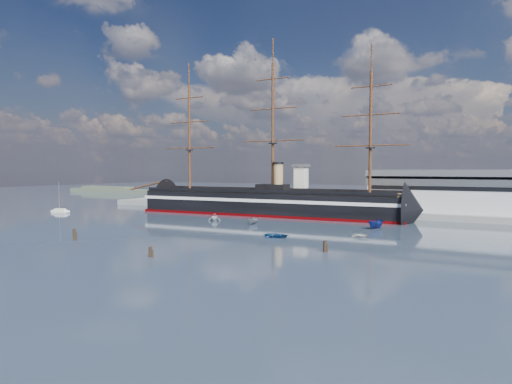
% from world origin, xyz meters
% --- Properties ---
extents(ground, '(600.00, 600.00, 0.00)m').
position_xyz_m(ground, '(0.00, 40.00, 0.00)').
color(ground, '#2D3844').
rests_on(ground, ground).
extents(quay, '(180.00, 18.00, 2.00)m').
position_xyz_m(quay, '(10.00, 76.00, 0.00)').
color(quay, slate).
rests_on(quay, ground).
extents(warehouse, '(63.00, 21.00, 11.60)m').
position_xyz_m(warehouse, '(58.00, 80.00, 7.98)').
color(warehouse, '#B7BABC').
rests_on(warehouse, ground).
extents(quay_tower, '(5.00, 5.00, 15.00)m').
position_xyz_m(quay_tower, '(3.00, 73.00, 9.75)').
color(quay_tower, silver).
rests_on(quay_tower, ground).
extents(shoreline, '(120.00, 10.00, 4.00)m').
position_xyz_m(shoreline, '(-139.23, 135.00, 1.45)').
color(shoreline, '#3F4C38').
rests_on(shoreline, ground).
extents(warship, '(113.24, 20.41, 53.94)m').
position_xyz_m(warship, '(-5.55, 60.00, 4.04)').
color(warship, black).
rests_on(warship, ground).
extents(sailboat, '(6.88, 2.78, 10.70)m').
position_xyz_m(sailboat, '(-70.64, 31.57, 0.68)').
color(sailboat, silver).
rests_on(sailboat, ground).
extents(motorboat_b, '(1.65, 3.45, 1.56)m').
position_xyz_m(motorboat_b, '(19.62, 17.93, 0.00)').
color(motorboat_b, navy).
rests_on(motorboat_b, ground).
extents(motorboat_c, '(5.23, 1.94, 2.09)m').
position_xyz_m(motorboat_c, '(3.94, 35.86, 0.00)').
color(motorboat_c, slate).
rests_on(motorboat_c, ground).
extents(motorboat_d, '(7.35, 5.37, 2.47)m').
position_xyz_m(motorboat_d, '(-10.06, 37.68, 0.00)').
color(motorboat_d, silver).
rests_on(motorboat_d, ground).
extents(motorboat_e, '(1.88, 2.85, 1.24)m').
position_xyz_m(motorboat_e, '(35.99, 27.03, 0.00)').
color(motorboat_e, silver).
rests_on(motorboat_e, ground).
extents(motorboat_f, '(7.45, 4.69, 2.80)m').
position_xyz_m(motorboat_f, '(35.89, 42.58, 0.00)').
color(motorboat_f, navy).
rests_on(motorboat_f, ground).
extents(piling_near_left, '(0.64, 0.64, 3.07)m').
position_xyz_m(piling_near_left, '(-17.51, -5.39, 0.00)').
color(piling_near_left, black).
rests_on(piling_near_left, ground).
extents(piling_near_mid, '(0.64, 0.64, 2.53)m').
position_xyz_m(piling_near_mid, '(9.47, -11.57, 0.00)').
color(piling_near_mid, black).
rests_on(piling_near_mid, ground).
extents(piling_far_right, '(0.64, 0.64, 2.80)m').
position_xyz_m(piling_far_right, '(34.58, 6.94, 0.00)').
color(piling_far_right, black).
rests_on(piling_far_right, ground).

